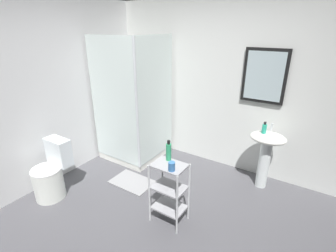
{
  "coord_description": "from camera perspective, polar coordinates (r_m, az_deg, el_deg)",
  "views": [
    {
      "loc": [
        1.28,
        -1.65,
        2.1
      ],
      "look_at": [
        -0.18,
        0.61,
        1.01
      ],
      "focal_mm": 26.22,
      "sensor_mm": 36.0,
      "label": 1
    }
  ],
  "objects": [
    {
      "name": "body_wash_bottle_green",
      "position": [
        2.68,
        0.12,
        -5.94
      ],
      "size": [
        0.06,
        0.06,
        0.24
      ],
      "color": "#2D9D65",
      "rests_on": "storage_cart"
    },
    {
      "name": "wall_left",
      "position": [
        3.64,
        -28.53,
        5.87
      ],
      "size": [
        0.1,
        4.2,
        2.5
      ],
      "primitive_type": "cube",
      "color": "silver",
      "rests_on": "ground_plane"
    },
    {
      "name": "toilet",
      "position": [
        3.59,
        -25.5,
        -10.13
      ],
      "size": [
        0.37,
        0.49,
        0.76
      ],
      "color": "white",
      "rests_on": "ground_plane"
    },
    {
      "name": "bath_mat",
      "position": [
        3.69,
        -8.33,
        -12.75
      ],
      "size": [
        0.6,
        0.4,
        0.02
      ],
      "primitive_type": "cube",
      "color": "gray",
      "rests_on": "ground_plane"
    },
    {
      "name": "shower_stall",
      "position": [
        4.12,
        -7.51,
        -1.51
      ],
      "size": [
        0.92,
        0.92,
        2.0
      ],
      "color": "white",
      "rests_on": "ground_plane"
    },
    {
      "name": "rinse_cup",
      "position": [
        2.52,
        0.86,
        -9.36
      ],
      "size": [
        0.07,
        0.07,
        0.1
      ],
      "primitive_type": "cylinder",
      "color": "#3870B2",
      "rests_on": "storage_cart"
    },
    {
      "name": "pedestal_sink",
      "position": [
        3.55,
        21.87,
        -5.01
      ],
      "size": [
        0.46,
        0.37,
        0.81
      ],
      "color": "white",
      "rests_on": "ground_plane"
    },
    {
      "name": "storage_cart",
      "position": [
        2.81,
        0.28,
        -14.32
      ],
      "size": [
        0.38,
        0.28,
        0.74
      ],
      "color": "silver",
      "rests_on": "ground_plane"
    },
    {
      "name": "ground_plane",
      "position": [
        2.97,
        -3.68,
        -23.29
      ],
      "size": [
        4.2,
        4.2,
        0.02
      ],
      "primitive_type": "cube",
      "color": "#4D4C51"
    },
    {
      "name": "sink_faucet",
      "position": [
        3.55,
        22.92,
        -0.2
      ],
      "size": [
        0.03,
        0.03,
        0.1
      ],
      "primitive_type": "cylinder",
      "color": "silver",
      "rests_on": "pedestal_sink"
    },
    {
      "name": "wall_back",
      "position": [
        3.82,
        12.81,
        8.72
      ],
      "size": [
        4.2,
        0.14,
        2.5
      ],
      "color": "silver",
      "rests_on": "ground_plane"
    },
    {
      "name": "hand_soap_bottle",
      "position": [
        3.42,
        21.46,
        -0.51
      ],
      "size": [
        0.06,
        0.06,
        0.15
      ],
      "color": "#2DBC99",
      "rests_on": "pedestal_sink"
    }
  ]
}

